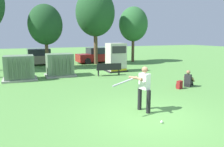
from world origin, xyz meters
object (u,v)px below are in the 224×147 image
Objects in this scene: backpack at (179,85)px; generator_enclosure at (116,58)px; batter at (143,87)px; parked_car_leftmost at (38,58)px; transformer_west at (19,68)px; park_bench at (109,68)px; transformer_mid_west at (60,65)px; parked_car_left_of_center at (96,56)px; sports_ball at (162,122)px; seated_spectator at (188,80)px.

generator_enclosure is at bearing 97.10° from backpack.
parked_car_leftmost is at bearing 99.70° from batter.
transformer_west is 10.08m from backpack.
transformer_west reaches higher than park_bench.
park_bench is (3.30, -1.31, -0.25)m from transformer_mid_west.
transformer_mid_west is at bearing -127.92° from parked_car_left_of_center.
generator_enclosure is at bearing -49.80° from parked_car_leftmost.
generator_enclosure is at bearing 72.02° from batter.
batter is (4.33, -8.30, 0.19)m from transformer_west.
parked_car_left_of_center is (3.36, 15.15, -0.22)m from batter.
backpack is (2.10, -5.10, -0.32)m from park_bench.
seated_spectator is at bearing 39.12° from sports_ball.
batter is 0.40× the size of parked_car_left_of_center.
batter reaches higher than parked_car_leftmost.
generator_enclosure is 6.79m from backpack.
transformer_west is 4.77× the size of backpack.
parked_car_leftmost is (-5.57, 6.59, -0.38)m from generator_enclosure.
batter is at bearing -80.30° from parked_car_leftmost.
generator_enclosure is 0.53× the size of parked_car_left_of_center.
parked_car_left_of_center is at bearing 85.81° from generator_enclosure.
backpack is at bearing -88.31° from parked_car_left_of_center.
park_bench is 7.60m from batter.
sports_ball is (-1.65, -8.61, -0.49)m from park_bench.
transformer_west is 10.48m from sports_ball.
parked_car_left_of_center is at bearing -3.93° from parked_car_leftmost.
parked_car_left_of_center is (1.72, 7.75, 0.22)m from park_bench.
batter is (1.65, -8.71, 0.19)m from transformer_mid_west.
batter is at bearing -107.98° from generator_enclosure.
sports_ball is at bearing -80.99° from parked_car_leftmost.
parked_car_left_of_center is at bearing 78.38° from sports_ball.
sports_ball is 16.72m from parked_car_left_of_center.
parked_car_leftmost is at bearing 99.01° from sports_ball.
batter is 15.79m from parked_car_leftmost.
backpack is (3.74, 2.30, -0.76)m from batter.
batter is at bearing -151.25° from seated_spectator.
transformer_west reaches higher than seated_spectator.
transformer_mid_west and parked_car_leftmost have the same top height.
transformer_west is 1.21× the size of batter.
park_bench is 1.91× the size of seated_spectator.
seated_spectator is at bearing -61.08° from parked_car_leftmost.
batter is (-2.91, -8.97, -0.16)m from generator_enclosure.
transformer_west is at bearing 171.42° from park_bench.
transformer_mid_west reaches higher than backpack.
seated_spectator is at bearing -33.14° from transformer_west.
seated_spectator is 14.93m from parked_car_leftmost.
transformer_mid_west is at bearing 8.68° from transformer_west.
backpack is at bearing -49.93° from transformer_mid_west.
park_bench is 7.94m from parked_car_left_of_center.
transformer_mid_west is (2.68, 0.41, 0.00)m from transformer_west.
parked_car_leftmost is at bearing 130.20° from generator_enclosure.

